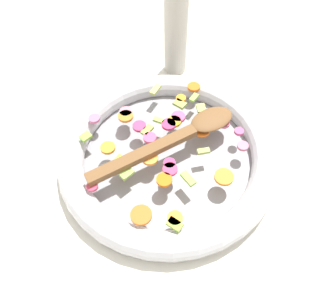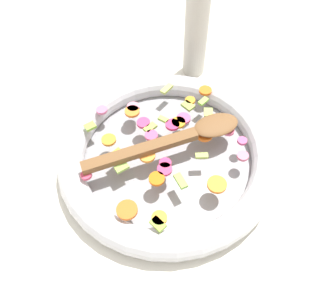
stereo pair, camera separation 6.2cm
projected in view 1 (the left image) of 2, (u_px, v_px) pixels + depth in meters
ground_plane at (168, 159)px, 0.66m from camera, size 4.00×4.00×0.00m
skillet at (168, 153)px, 0.64m from camera, size 0.43×0.43×0.05m
chopped_vegetables at (165, 142)px, 0.62m from camera, size 0.30×0.32×0.01m
wooden_spoon at (179, 135)px, 0.62m from camera, size 0.07×0.31×0.01m
pepper_mill at (176, 30)px, 0.74m from camera, size 0.05×0.05×0.24m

